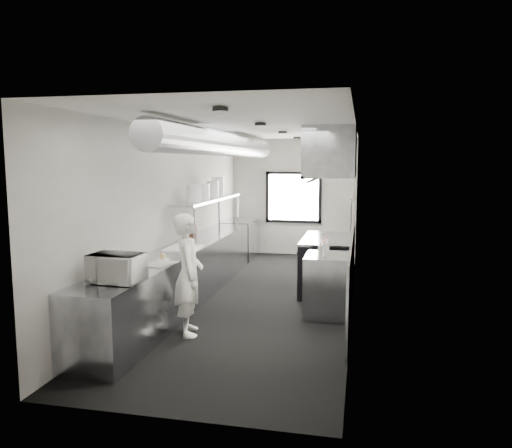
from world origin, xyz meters
The scene contains 35 objects.
floor centered at (0.00, 0.00, 0.00)m, with size 3.00×8.00×0.01m, color black.
ceiling centered at (0.00, 0.00, 2.80)m, with size 3.00×8.00×0.01m, color silver.
wall_back centered at (0.00, 4.00, 1.40)m, with size 3.00×0.02×2.80m, color #B4B2AB.
wall_front centered at (0.00, -4.00, 1.40)m, with size 3.00×0.02×2.80m, color #B4B2AB.
wall_left centered at (-1.50, 0.00, 1.40)m, with size 0.02×8.00×2.80m, color #B4B2AB.
wall_right centered at (1.50, 0.00, 1.40)m, with size 0.02×8.00×2.80m, color #B4B2AB.
wall_cladding centered at (1.48, 0.30, 0.55)m, with size 0.03×5.50×1.10m, color gray.
hvac_duct centered at (-0.70, 0.40, 2.55)m, with size 0.40×0.40×6.40m, color #989AA1.
service_window centered at (0.00, 3.96, 1.40)m, with size 1.36×0.05×1.25m.
exhaust_hood centered at (1.10, 0.70, 2.39)m, with size 0.81×2.20×0.88m.
prep_counter centered at (-1.15, -0.50, 0.45)m, with size 0.70×6.00×0.90m, color gray.
pass_shelf centered at (-1.19, 1.00, 1.54)m, with size 0.45×3.00×0.68m.
range centered at (1.04, 0.70, 0.47)m, with size 0.88×1.60×0.94m.
bottle_station centered at (1.15, -0.70, 0.45)m, with size 0.65×0.80×0.90m, color gray.
far_work_table centered at (-1.15, 3.20, 0.45)m, with size 0.70×1.20×0.90m, color gray.
notice_sheet_a centered at (1.47, -1.20, 1.60)m, with size 0.02×0.28×0.38m, color silver.
notice_sheet_b centered at (1.47, -1.55, 1.55)m, with size 0.02×0.28×0.38m, color silver.
line_cook centered at (-0.57, -1.90, 0.80)m, with size 0.58×0.38×1.59m, color white.
microwave centered at (-1.07, -2.85, 1.06)m, with size 0.54×0.41×0.32m, color silver.
deli_tub_a centered at (-1.25, -2.77, 0.96)m, with size 0.15×0.15×0.11m, color silver.
deli_tub_b centered at (-1.31, -2.39, 0.95)m, with size 0.14×0.14×0.10m, color silver.
newspaper centered at (-1.00, -1.84, 0.91)m, with size 0.35×0.43×0.01m, color silver.
small_plate centered at (-1.06, -1.55, 0.91)m, with size 0.17×0.17×0.01m, color white.
pastry centered at (-1.06, -1.55, 0.96)m, with size 0.08×0.08×0.08m, color #DAB872.
cutting_board centered at (-1.11, -0.63, 0.91)m, with size 0.48×0.64×0.02m, color silver.
knife_block centered at (-1.23, 0.19, 1.02)m, with size 0.10×0.21×0.23m, color #57321E.
plate_stack_a centered at (-1.19, 0.15, 1.72)m, with size 0.25×0.25×0.29m, color white.
plate_stack_b centered at (-1.21, 0.75, 1.71)m, with size 0.22×0.22×0.29m, color white.
plate_stack_c centered at (-1.20, 1.30, 1.73)m, with size 0.22×0.22×0.32m, color white.
plate_stack_d centered at (-1.19, 1.59, 1.76)m, with size 0.25×0.25×0.38m, color white.
squeeze_bottle_a centered at (1.06, -1.04, 1.00)m, with size 0.06×0.06×0.19m, color silver.
squeeze_bottle_b centered at (1.09, -0.83, 1.00)m, with size 0.06×0.06×0.19m, color silver.
squeeze_bottle_c centered at (1.10, -0.66, 0.98)m, with size 0.06×0.06×0.17m, color silver.
squeeze_bottle_d centered at (1.07, -0.55, 1.00)m, with size 0.06×0.06×0.19m, color silver.
squeeze_bottle_e centered at (1.11, -0.36, 0.99)m, with size 0.06×0.06×0.18m, color silver.
Camera 1 is at (1.60, -7.84, 2.25)m, focal length 34.57 mm.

